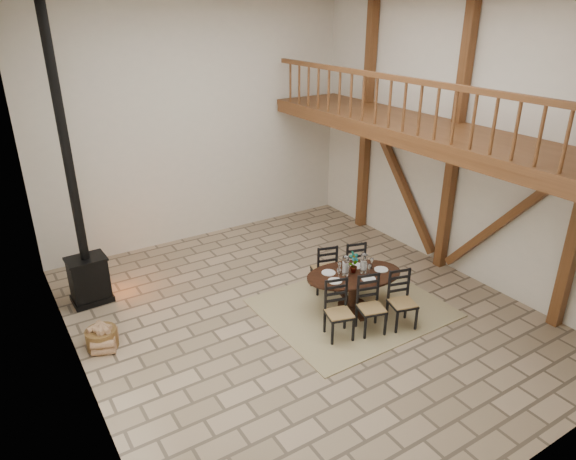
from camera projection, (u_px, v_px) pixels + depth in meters
ground at (302, 313)px, 8.81m from camera, size 8.00×8.00×0.00m
room_shell at (365, 131)px, 8.19m from camera, size 7.02×8.02×5.01m
rug at (352, 308)px, 8.95m from camera, size 3.00×2.50×0.02m
dining_table at (355, 292)px, 8.72m from camera, size 1.91×2.11×1.07m
wood_stove at (83, 244)px, 8.74m from camera, size 0.68×0.54×5.00m
log_basket at (102, 338)px, 7.88m from camera, size 0.47×0.47×0.39m
log_stack at (105, 341)px, 7.88m from camera, size 0.50×0.57×0.24m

